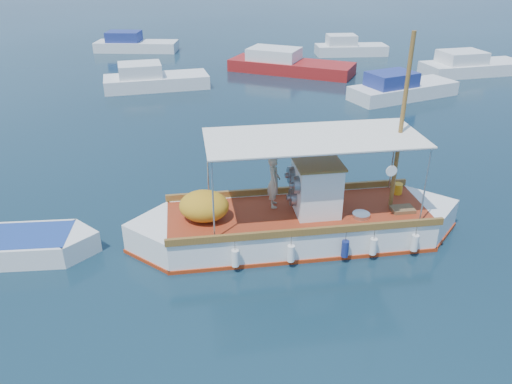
# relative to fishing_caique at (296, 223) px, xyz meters

# --- Properties ---
(ground) EXTENTS (160.00, 160.00, 0.00)m
(ground) POSITION_rel_fishing_caique_xyz_m (-0.71, 0.14, -0.56)
(ground) COLOR black
(ground) RESTS_ON ground
(fishing_caique) EXTENTS (10.11, 4.77, 6.40)m
(fishing_caique) POSITION_rel_fishing_caique_xyz_m (0.00, 0.00, 0.00)
(fishing_caique) COLOR white
(fishing_caique) RESTS_ON ground
(bg_boat_nw) EXTENTS (6.81, 4.59, 1.80)m
(bg_boat_nw) POSITION_rel_fishing_caique_xyz_m (-9.73, 16.72, -0.07)
(bg_boat_nw) COLOR silver
(bg_boat_nw) RESTS_ON ground
(bg_boat_n) EXTENTS (9.06, 5.03, 1.80)m
(bg_boat_n) POSITION_rel_fishing_caique_xyz_m (-1.65, 22.03, -0.07)
(bg_boat_n) COLOR maroon
(bg_boat_n) RESTS_ON ground
(bg_boat_ne) EXTENTS (6.74, 5.47, 1.80)m
(bg_boat_ne) POSITION_rel_fishing_caique_xyz_m (5.36, 16.38, -0.07)
(bg_boat_ne) COLOR silver
(bg_boat_ne) RESTS_ON ground
(bg_boat_e) EXTENTS (7.60, 5.01, 1.80)m
(bg_boat_e) POSITION_rel_fishing_caique_xyz_m (11.02, 23.07, -0.07)
(bg_boat_e) COLOR silver
(bg_boat_e) RESTS_ON ground
(bg_boat_far_w) EXTENTS (6.87, 2.80, 1.80)m
(bg_boat_far_w) POSITION_rel_fishing_caique_xyz_m (-14.91, 28.05, -0.07)
(bg_boat_far_w) COLOR silver
(bg_boat_far_w) RESTS_ON ground
(bg_boat_far_n) EXTENTS (5.94, 3.11, 1.80)m
(bg_boat_far_n) POSITION_rel_fishing_caique_xyz_m (2.91, 28.60, -0.07)
(bg_boat_far_n) COLOR silver
(bg_boat_far_n) RESTS_ON ground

